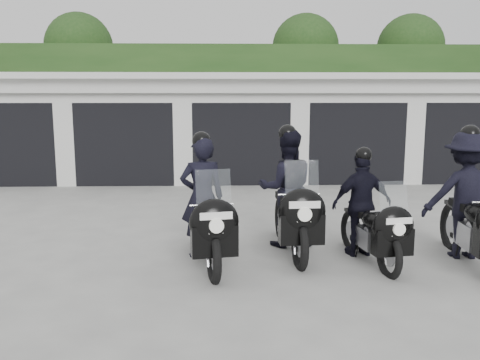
{
  "coord_description": "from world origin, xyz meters",
  "views": [
    {
      "loc": [
        -0.46,
        -8.0,
        2.39
      ],
      "look_at": [
        -0.21,
        0.02,
        1.05
      ],
      "focal_mm": 38.0,
      "sensor_mm": 36.0,
      "label": 1
    }
  ],
  "objects_px": {
    "police_bike_b": "(289,196)",
    "police_bike_d": "(470,203)",
    "police_bike_c": "(366,211)",
    "police_bike_a": "(205,210)"
  },
  "relations": [
    {
      "from": "police_bike_b",
      "to": "police_bike_d",
      "type": "xyz_separation_m",
      "value": [
        2.54,
        -0.66,
        0.02
      ]
    },
    {
      "from": "police_bike_c",
      "to": "police_bike_d",
      "type": "distance_m",
      "value": 1.48
    },
    {
      "from": "police_bike_a",
      "to": "police_bike_b",
      "type": "relative_size",
      "value": 0.96
    },
    {
      "from": "police_bike_a",
      "to": "police_bike_b",
      "type": "distance_m",
      "value": 1.42
    },
    {
      "from": "police_bike_a",
      "to": "police_bike_c",
      "type": "bearing_deg",
      "value": -7.55
    },
    {
      "from": "police_bike_a",
      "to": "police_bike_b",
      "type": "xyz_separation_m",
      "value": [
        1.28,
        0.62,
        0.08
      ]
    },
    {
      "from": "police_bike_b",
      "to": "police_bike_c",
      "type": "bearing_deg",
      "value": -28.95
    },
    {
      "from": "police_bike_b",
      "to": "police_bike_d",
      "type": "height_order",
      "value": "police_bike_d"
    },
    {
      "from": "police_bike_b",
      "to": "police_bike_c",
      "type": "height_order",
      "value": "police_bike_b"
    },
    {
      "from": "police_bike_d",
      "to": "police_bike_a",
      "type": "bearing_deg",
      "value": -176.63
    }
  ]
}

